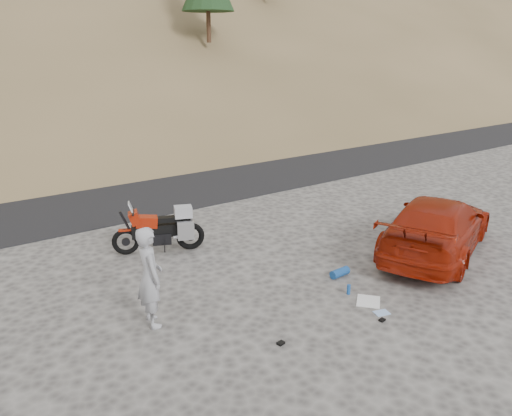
% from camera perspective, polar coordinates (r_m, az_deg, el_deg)
% --- Properties ---
extents(ground, '(140.00, 140.00, 0.00)m').
position_cam_1_polar(ground, '(10.46, -0.63, -9.50)').
color(ground, '#464341').
rests_on(ground, ground).
extents(road, '(120.00, 7.00, 0.05)m').
position_cam_1_polar(road, '(18.10, -17.21, 1.65)').
color(road, black).
rests_on(road, ground).
extents(motorcycle, '(2.14, 1.12, 1.34)m').
position_cam_1_polar(motorcycle, '(12.41, -10.61, -2.42)').
color(motorcycle, black).
rests_on(motorcycle, ground).
extents(man, '(0.52, 0.73, 1.87)m').
position_cam_1_polar(man, '(9.56, -11.69, -12.75)').
color(man, '#9C9CA2').
rests_on(man, ground).
extents(red_car, '(5.15, 3.62, 1.38)m').
position_cam_1_polar(red_car, '(13.11, 19.64, -4.75)').
color(red_car, maroon).
rests_on(red_car, ground).
extents(gear_white_cloth, '(0.67, 0.66, 0.02)m').
position_cam_1_polar(gear_white_cloth, '(10.32, 12.72, -10.35)').
color(gear_white_cloth, white).
rests_on(gear_white_cloth, ground).
extents(gear_blue_mat, '(0.48, 0.22, 0.19)m').
position_cam_1_polar(gear_blue_mat, '(11.20, 9.56, -7.29)').
color(gear_blue_mat, navy).
rests_on(gear_blue_mat, ground).
extents(gear_bottle, '(0.09, 0.09, 0.21)m').
position_cam_1_polar(gear_bottle, '(10.48, 10.54, -9.13)').
color(gear_bottle, navy).
rests_on(gear_bottle, ground).
extents(gear_funnel, '(0.20, 0.20, 0.20)m').
position_cam_1_polar(gear_funnel, '(11.74, 18.77, -6.80)').
color(gear_funnel, red).
rests_on(gear_funnel, ground).
extents(gear_glove_a, '(0.14, 0.11, 0.04)m').
position_cam_1_polar(gear_glove_a, '(9.72, 14.22, -12.30)').
color(gear_glove_a, black).
rests_on(gear_glove_a, ground).
extents(gear_glove_b, '(0.14, 0.11, 0.04)m').
position_cam_1_polar(gear_glove_b, '(8.79, 2.85, -15.16)').
color(gear_glove_b, black).
rests_on(gear_glove_b, ground).
extents(gear_blue_cloth, '(0.33, 0.28, 0.01)m').
position_cam_1_polar(gear_blue_cloth, '(9.97, 14.17, -11.53)').
color(gear_blue_cloth, '#95B7E7').
rests_on(gear_blue_cloth, ground).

